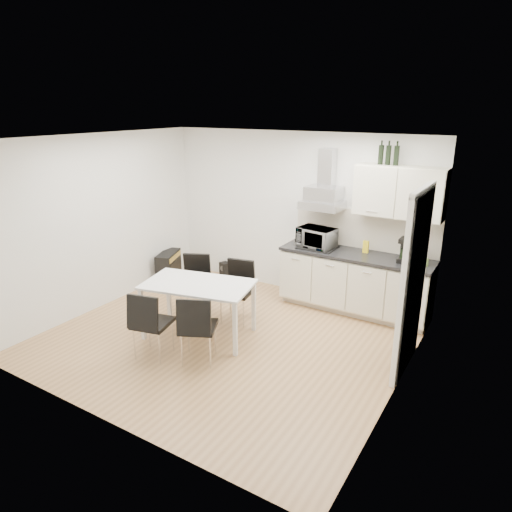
{
  "coord_description": "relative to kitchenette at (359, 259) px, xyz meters",
  "views": [
    {
      "loc": [
        3.18,
        -4.45,
        2.98
      ],
      "look_at": [
        0.25,
        0.37,
        1.1
      ],
      "focal_mm": 32.0,
      "sensor_mm": 36.0,
      "label": 1
    }
  ],
  "objects": [
    {
      "name": "ground",
      "position": [
        -1.18,
        -1.73,
        -0.83
      ],
      "size": [
        4.5,
        4.5,
        0.0
      ],
      "primitive_type": "plane",
      "color": "tan",
      "rests_on": "ground"
    },
    {
      "name": "wall_back",
      "position": [
        -1.18,
        0.27,
        0.47
      ],
      "size": [
        4.5,
        0.1,
        2.6
      ],
      "primitive_type": "cube",
      "color": "white",
      "rests_on": "ground"
    },
    {
      "name": "wall_front",
      "position": [
        -1.18,
        -3.73,
        0.47
      ],
      "size": [
        4.5,
        0.1,
        2.6
      ],
      "primitive_type": "cube",
      "color": "white",
      "rests_on": "ground"
    },
    {
      "name": "wall_left",
      "position": [
        -3.43,
        -1.73,
        0.47
      ],
      "size": [
        0.1,
        4.0,
        2.6
      ],
      "primitive_type": "cube",
      "color": "white",
      "rests_on": "ground"
    },
    {
      "name": "wall_right",
      "position": [
        1.07,
        -1.73,
        0.47
      ],
      "size": [
        0.1,
        4.0,
        2.6
      ],
      "primitive_type": "cube",
      "color": "white",
      "rests_on": "ground"
    },
    {
      "name": "ceiling",
      "position": [
        -1.18,
        -1.73,
        1.77
      ],
      "size": [
        4.5,
        4.5,
        0.0
      ],
      "primitive_type": "plane",
      "color": "white",
      "rests_on": "wall_back"
    },
    {
      "name": "doorway",
      "position": [
        1.03,
        -1.18,
        0.22
      ],
      "size": [
        0.08,
        1.04,
        2.1
      ],
      "primitive_type": "cube",
      "color": "white",
      "rests_on": "ground"
    },
    {
      "name": "kitchenette",
      "position": [
        0.0,
        0.0,
        0.0
      ],
      "size": [
        2.22,
        0.64,
        2.52
      ],
      "color": "beige",
      "rests_on": "ground"
    },
    {
      "name": "dining_table",
      "position": [
        -1.55,
        -1.83,
        -0.16
      ],
      "size": [
        1.55,
        1.09,
        0.75
      ],
      "rotation": [
        0.0,
        0.0,
        0.22
      ],
      "color": "white",
      "rests_on": "ground"
    },
    {
      "name": "chair_far_left",
      "position": [
        -2.02,
        -1.33,
        -0.39
      ],
      "size": [
        0.61,
        0.64,
        0.88
      ],
      "primitive_type": null,
      "rotation": [
        0.0,
        0.0,
        3.58
      ],
      "color": "black",
      "rests_on": "ground"
    },
    {
      "name": "chair_far_right",
      "position": [
        -1.35,
        -1.22,
        -0.39
      ],
      "size": [
        0.53,
        0.58,
        0.88
      ],
      "primitive_type": null,
      "rotation": [
        0.0,
        0.0,
        3.34
      ],
      "color": "black",
      "rests_on": "ground"
    },
    {
      "name": "chair_near_left",
      "position": [
        -1.68,
        -2.56,
        -0.39
      ],
      "size": [
        0.54,
        0.59,
        0.88
      ],
      "primitive_type": null,
      "rotation": [
        0.0,
        0.0,
        0.23
      ],
      "color": "black",
      "rests_on": "ground"
    },
    {
      "name": "chair_near_right",
      "position": [
        -1.14,
        -2.36,
        -0.39
      ],
      "size": [
        0.61,
        0.64,
        0.88
      ],
      "primitive_type": null,
      "rotation": [
        0.0,
        0.0,
        0.45
      ],
      "color": "black",
      "rests_on": "ground"
    },
    {
      "name": "guitar_amp",
      "position": [
        -3.29,
        -0.49,
        -0.57
      ],
      "size": [
        0.46,
        0.66,
        0.51
      ],
      "rotation": [
        0.0,
        0.0,
        0.36
      ],
      "color": "black",
      "rests_on": "ground"
    },
    {
      "name": "floor_speaker",
      "position": [
        -2.53,
        0.17,
        -0.7
      ],
      "size": [
        0.2,
        0.19,
        0.27
      ],
      "primitive_type": "cube",
      "rotation": [
        0.0,
        0.0,
        -0.35
      ],
      "color": "black",
      "rests_on": "ground"
    }
  ]
}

